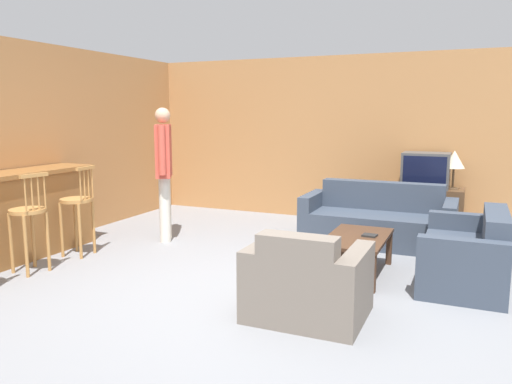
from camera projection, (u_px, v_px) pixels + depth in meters
ground_plane at (240, 293)px, 4.78m from camera, size 24.00×24.00×0.00m
wall_back at (340, 139)px, 7.96m from camera, size 9.40×0.08×2.60m
wall_left at (77, 142)px, 7.09m from camera, size 0.08×8.74×2.60m
bar_chair_mid at (29, 219)px, 5.32m from camera, size 0.42×0.42×1.09m
bar_chair_far at (78, 208)px, 5.97m from camera, size 0.41×0.41×1.09m
couch_far at (378, 222)px, 6.59m from camera, size 1.94×0.85×0.79m
armchair_near at (307, 284)px, 4.18m from camera, size 0.96×0.81×0.77m
loveseat_right at (467, 256)px, 5.02m from camera, size 0.78×1.41×0.76m
coffee_table at (357, 242)px, 5.30m from camera, size 0.61×1.07×0.41m
tv_unit at (424, 209)px, 7.29m from camera, size 1.08×0.47×0.64m
tv at (426, 170)px, 7.20m from camera, size 0.65×0.46×0.51m
book_on_table at (370, 235)px, 5.29m from camera, size 0.16×0.14×0.02m
table_lamp at (454, 160)px, 7.03m from camera, size 0.29×0.29×0.55m
person_by_window at (164, 167)px, 6.61m from camera, size 0.39×0.54×1.78m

